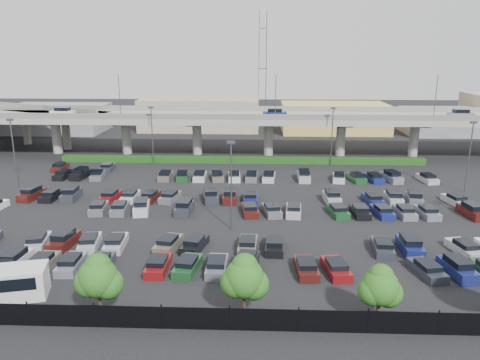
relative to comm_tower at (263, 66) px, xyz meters
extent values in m
plane|color=black|center=(-4.00, -74.00, -15.61)|extent=(280.00, 280.00, 0.00)
cube|color=gray|center=(-4.00, -42.00, -8.36)|extent=(150.00, 13.00, 1.10)
cube|color=slate|center=(-4.00, -48.25, -7.31)|extent=(150.00, 0.50, 1.00)
cube|color=slate|center=(-4.00, -35.75, -7.31)|extent=(150.00, 0.50, 1.00)
cylinder|color=gray|center=(-41.00, -42.00, -12.26)|extent=(1.80, 1.80, 6.70)
cube|color=slate|center=(-41.00, -42.00, -9.11)|extent=(2.60, 9.75, 0.50)
cylinder|color=gray|center=(-27.00, -42.00, -12.26)|extent=(1.80, 1.80, 6.70)
cube|color=slate|center=(-27.00, -42.00, -9.11)|extent=(2.60, 9.75, 0.50)
cylinder|color=gray|center=(-13.00, -42.00, -12.26)|extent=(1.80, 1.80, 6.70)
cube|color=slate|center=(-13.00, -42.00, -9.11)|extent=(2.60, 9.75, 0.50)
cylinder|color=gray|center=(1.00, -42.00, -12.26)|extent=(1.80, 1.80, 6.70)
cube|color=slate|center=(1.00, -42.00, -9.11)|extent=(2.60, 9.75, 0.50)
cylinder|color=gray|center=(15.00, -42.00, -12.26)|extent=(1.80, 1.80, 6.70)
cube|color=slate|center=(15.00, -42.00, -9.11)|extent=(2.60, 9.75, 0.50)
cylinder|color=gray|center=(29.00, -42.00, -12.26)|extent=(1.80, 1.80, 6.70)
cube|color=slate|center=(29.00, -42.00, -9.11)|extent=(2.60, 9.75, 0.50)
cube|color=white|center=(-38.00, -45.00, -7.29)|extent=(4.40, 1.82, 1.05)
cube|color=black|center=(-38.00, -45.00, -6.47)|extent=(2.60, 1.60, 0.65)
cube|color=navy|center=(2.00, -45.00, -7.29)|extent=(4.40, 1.82, 1.05)
cube|color=black|center=(2.00, -45.00, -6.47)|extent=(2.60, 1.60, 0.65)
cube|color=slate|center=(36.00, -45.00, -7.29)|extent=(4.40, 1.82, 1.05)
cube|color=black|center=(36.00, -45.00, -6.47)|extent=(2.60, 1.60, 0.65)
cylinder|color=#444348|center=(-26.00, -48.10, -3.81)|extent=(0.14, 0.14, 8.00)
cylinder|color=#444348|center=(2.00, -48.10, -3.81)|extent=(0.14, 0.14, 8.00)
cylinder|color=#444348|center=(30.00, -48.10, -3.81)|extent=(0.14, 0.14, 8.00)
cube|color=gray|center=(-56.00, -31.00, -8.36)|extent=(50.93, 30.13, 1.10)
cube|color=slate|center=(-56.00, -31.00, -7.31)|extent=(47.34, 22.43, 1.00)
cylinder|color=gray|center=(-51.47, -33.11, -12.26)|extent=(1.60, 1.60, 6.70)
cylinder|color=gray|center=(-40.59, -38.18, -12.26)|extent=(1.60, 1.60, 6.70)
cube|color=#163C11|center=(-4.00, -49.00, -15.06)|extent=(66.00, 1.60, 1.10)
cube|color=black|center=(-4.00, -102.00, -14.71)|extent=(70.00, 0.06, 1.80)
cylinder|color=black|center=(-18.00, -102.00, -14.61)|extent=(0.10, 0.10, 2.00)
cylinder|color=black|center=(-13.00, -102.00, -14.61)|extent=(0.10, 0.10, 2.00)
cylinder|color=black|center=(-8.00, -102.00, -14.61)|extent=(0.10, 0.10, 2.00)
cylinder|color=black|center=(-3.00, -102.00, -14.61)|extent=(0.10, 0.10, 2.00)
cylinder|color=black|center=(2.00, -102.00, -14.61)|extent=(0.10, 0.10, 2.00)
cylinder|color=black|center=(7.00, -102.00, -14.61)|extent=(0.10, 0.10, 2.00)
cylinder|color=black|center=(12.00, -102.00, -14.61)|extent=(0.10, 0.10, 2.00)
cylinder|color=#332316|center=(-13.00, -100.67, -14.63)|extent=(0.26, 0.26, 1.96)
sphere|color=#144813|center=(-13.00, -100.67, -12.24)|extent=(3.04, 3.04, 3.04)
sphere|color=#144813|center=(-12.29, -100.57, -12.79)|extent=(2.39, 2.39, 2.39)
sphere|color=#144813|center=(-13.60, -100.75, -12.57)|extent=(2.39, 2.39, 2.39)
sphere|color=#144813|center=(-12.96, -100.55, -11.37)|extent=(2.06, 2.06, 2.06)
cylinder|color=#332316|center=(-2.00, -100.39, -14.63)|extent=(0.26, 0.26, 1.97)
sphere|color=#144813|center=(-2.00, -100.39, -12.22)|extent=(3.07, 3.07, 3.07)
sphere|color=#144813|center=(-1.29, -100.29, -12.76)|extent=(2.41, 2.41, 2.41)
sphere|color=#144813|center=(-2.60, -100.47, -12.55)|extent=(2.41, 2.41, 2.41)
sphere|color=#144813|center=(-1.96, -100.27, -11.34)|extent=(2.08, 2.08, 2.08)
cylinder|color=#332316|center=(8.00, -100.82, -14.71)|extent=(0.26, 0.26, 1.80)
sphere|color=#144813|center=(8.00, -100.82, -12.52)|extent=(2.79, 2.79, 2.79)
sphere|color=#144813|center=(8.65, -100.72, -13.02)|extent=(2.19, 2.19, 2.19)
sphere|color=#144813|center=(7.45, -100.90, -12.82)|extent=(2.19, 2.19, 2.19)
sphere|color=#144813|center=(8.04, -100.70, -11.72)|extent=(1.89, 1.89, 1.89)
cube|color=silver|center=(-24.00, -92.50, -15.09)|extent=(2.05, 4.49, 1.05)
cube|color=black|center=(-24.00, -92.50, -14.27)|extent=(1.74, 2.68, 0.65)
cube|color=#676250|center=(-21.25, -92.50, -15.20)|extent=(1.90, 4.43, 0.82)
cube|color=black|center=(-21.25, -92.70, -14.57)|extent=(1.64, 2.33, 0.50)
cube|color=slate|center=(-18.50, -92.50, -15.20)|extent=(1.98, 4.46, 0.82)
cube|color=black|center=(-18.50, -92.70, -14.57)|extent=(1.68, 2.36, 0.50)
cube|color=#2E313B|center=(-15.75, -92.50, -15.20)|extent=(1.87, 4.42, 0.82)
cube|color=black|center=(-15.75, -92.70, -14.57)|extent=(1.63, 2.32, 0.50)
cube|color=maroon|center=(-10.25, -92.50, -15.20)|extent=(1.90, 4.43, 0.82)
cube|color=black|center=(-10.25, -92.70, -14.57)|extent=(1.64, 2.33, 0.50)
cube|color=#1B4D24|center=(-7.50, -92.50, -15.20)|extent=(2.43, 4.62, 0.82)
cube|color=black|center=(-7.50, -92.70, -14.57)|extent=(1.91, 2.51, 0.50)
cube|color=slate|center=(-4.75, -92.50, -15.20)|extent=(1.88, 4.42, 0.82)
cube|color=black|center=(-4.75, -92.70, -14.57)|extent=(1.63, 2.32, 0.50)
cube|color=black|center=(-2.00, -92.50, -15.09)|extent=(2.37, 4.60, 1.05)
cube|color=black|center=(-2.00, -92.50, -14.27)|extent=(1.92, 2.78, 0.65)
cube|color=#471513|center=(3.50, -92.50, -15.20)|extent=(2.08, 4.50, 0.82)
cube|color=black|center=(3.50, -92.70, -14.57)|extent=(1.74, 2.39, 0.50)
cube|color=maroon|center=(6.25, -92.50, -15.20)|extent=(2.41, 4.61, 0.82)
cube|color=black|center=(6.25, -92.70, -14.57)|extent=(1.90, 2.50, 0.50)
cube|color=#2E313B|center=(14.50, -92.50, -15.20)|extent=(2.70, 4.68, 0.82)
cube|color=black|center=(14.50, -92.70, -14.57)|extent=(2.05, 2.58, 0.50)
cube|color=navy|center=(17.25, -92.50, -15.09)|extent=(2.52, 4.64, 1.05)
cube|color=black|center=(17.25, -92.50, -14.27)|extent=(2.01, 2.83, 0.65)
cube|color=#BBBBC0|center=(-24.00, -87.50, -15.20)|extent=(2.60, 4.66, 0.82)
cube|color=black|center=(-24.00, -87.70, -14.57)|extent=(2.00, 2.56, 0.50)
cube|color=#471513|center=(-21.25, -87.50, -15.09)|extent=(2.23, 4.55, 1.05)
cube|color=black|center=(-21.25, -87.50, -14.27)|extent=(1.84, 2.74, 0.65)
cube|color=#BBBBC0|center=(-18.50, -87.50, -15.20)|extent=(2.46, 4.62, 0.82)
cube|color=black|center=(-18.50, -87.70, -14.57)|extent=(1.93, 2.51, 0.50)
cube|color=#BBBBC0|center=(-15.75, -87.50, -15.20)|extent=(2.10, 4.51, 0.82)
cube|color=black|center=(-15.75, -87.70, -14.57)|extent=(1.74, 2.40, 0.50)
cube|color=#676250|center=(-10.25, -87.50, -15.20)|extent=(2.60, 4.66, 0.82)
cube|color=black|center=(-10.25, -87.70, -14.57)|extent=(2.00, 2.55, 0.50)
cube|color=black|center=(-7.50, -87.50, -15.20)|extent=(2.72, 4.69, 0.82)
cube|color=black|center=(-7.50, -87.70, -14.57)|extent=(2.06, 2.59, 0.50)
cube|color=#676250|center=(-2.00, -87.50, -15.20)|extent=(2.01, 4.48, 0.82)
cube|color=black|center=(-2.00, -87.70, -14.57)|extent=(1.70, 2.37, 0.50)
cube|color=black|center=(0.75, -87.50, -15.20)|extent=(2.02, 4.48, 0.82)
cube|color=black|center=(0.75, -87.70, -14.57)|extent=(1.70, 2.37, 0.50)
cube|color=#2E313B|center=(11.75, -87.50, -15.20)|extent=(2.16, 4.53, 0.82)
cube|color=black|center=(11.75, -87.70, -14.57)|extent=(1.78, 2.42, 0.50)
cube|color=navy|center=(14.50, -87.50, -15.09)|extent=(1.88, 4.42, 1.05)
cube|color=black|center=(14.50, -87.50, -14.27)|extent=(1.64, 2.62, 0.65)
cube|color=#BBBBC0|center=(20.00, -87.50, -15.20)|extent=(2.66, 4.67, 0.82)
cube|color=black|center=(20.00, -87.70, -14.57)|extent=(2.03, 2.57, 0.50)
cube|color=slate|center=(-21.25, -76.50, -15.20)|extent=(2.33, 4.58, 0.82)
cube|color=black|center=(-21.25, -76.70, -14.57)|extent=(1.86, 2.47, 0.50)
cube|color=slate|center=(-18.50, -76.50, -15.20)|extent=(2.20, 4.54, 0.82)
cube|color=black|center=(-18.50, -76.70, -14.57)|extent=(1.80, 2.43, 0.50)
cube|color=silver|center=(-15.75, -76.50, -15.09)|extent=(2.53, 4.64, 1.05)
cube|color=black|center=(-15.75, -76.50, -14.27)|extent=(2.01, 2.83, 0.65)
cube|color=#2E313B|center=(-10.25, -76.50, -15.09)|extent=(2.06, 4.50, 1.05)
cube|color=black|center=(-10.25, -76.50, -14.27)|extent=(1.75, 2.69, 0.65)
cube|color=#471513|center=(-2.00, -76.50, -15.20)|extent=(2.39, 4.60, 0.82)
cube|color=black|center=(-2.00, -76.70, -14.57)|extent=(1.89, 2.49, 0.50)
cube|color=slate|center=(0.75, -76.50, -15.20)|extent=(2.63, 4.67, 0.82)
cube|color=black|center=(0.75, -76.70, -14.57)|extent=(2.01, 2.56, 0.50)
cube|color=#BBBBC0|center=(3.50, -76.50, -15.20)|extent=(2.19, 4.54, 0.82)
cube|color=black|center=(3.50, -76.70, -14.57)|extent=(1.79, 2.43, 0.50)
cube|color=#1B4D24|center=(9.00, -76.50, -15.20)|extent=(2.47, 4.63, 0.82)
cube|color=black|center=(9.00, -76.70, -14.57)|extent=(1.94, 2.52, 0.50)
cube|color=black|center=(11.75, -76.50, -15.20)|extent=(1.98, 4.46, 0.82)
cube|color=black|center=(11.75, -76.70, -14.57)|extent=(1.69, 2.36, 0.50)
cube|color=navy|center=(14.50, -76.50, -15.20)|extent=(2.37, 4.60, 0.82)
cube|color=black|center=(14.50, -76.70, -14.57)|extent=(1.88, 2.49, 0.50)
cube|color=slate|center=(17.25, -76.50, -15.20)|extent=(2.07, 4.50, 0.82)
cube|color=black|center=(17.25, -76.70, -14.57)|extent=(1.73, 2.39, 0.50)
cube|color=slate|center=(20.00, -76.50, -15.20)|extent=(2.22, 4.55, 0.82)
cube|color=black|center=(20.00, -76.70, -14.57)|extent=(1.81, 2.44, 0.50)
cube|color=#471513|center=(25.50, -76.50, -15.09)|extent=(2.43, 4.62, 1.05)
cube|color=black|center=(25.50, -76.50, -14.27)|extent=(1.96, 2.80, 0.65)
cube|color=#471513|center=(-32.25, -71.50, -15.09)|extent=(2.62, 4.66, 1.05)
cube|color=black|center=(-32.25, -71.50, -14.27)|extent=(2.06, 2.86, 0.65)
cube|color=black|center=(-29.50, -71.50, -15.20)|extent=(2.05, 4.49, 0.82)
cube|color=black|center=(-29.50, -71.70, -14.57)|extent=(1.72, 2.38, 0.50)
cube|color=#2E313B|center=(-26.75, -71.50, -15.09)|extent=(2.04, 4.49, 1.05)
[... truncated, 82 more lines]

